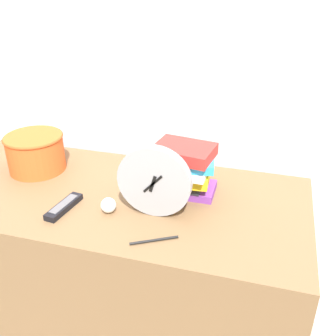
# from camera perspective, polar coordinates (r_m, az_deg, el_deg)

# --- Properties ---
(wall_back) EXTENTS (6.00, 0.04, 2.40)m
(wall_back) POSITION_cam_1_polar(r_m,az_deg,el_deg) (1.56, -3.54, 16.89)
(wall_back) COLOR silver
(wall_back) RESTS_ON ground_plane
(desk) EXTENTS (1.34, 0.61, 0.77)m
(desk) POSITION_cam_1_polar(r_m,az_deg,el_deg) (1.62, -7.12, -15.43)
(desk) COLOR brown
(desk) RESTS_ON ground_plane
(desk_clock) EXTENTS (0.24, 0.03, 0.24)m
(desk_clock) POSITION_cam_1_polar(r_m,az_deg,el_deg) (1.21, -2.01, -1.99)
(desk_clock) COLOR #99999E
(desk_clock) RESTS_ON desk
(book_stack) EXTENTS (0.24, 0.21, 0.19)m
(book_stack) POSITION_cam_1_polar(r_m,az_deg,el_deg) (1.34, 1.94, -0.07)
(book_stack) COLOR #7A3899
(book_stack) RESTS_ON desk
(basket) EXTENTS (0.22, 0.22, 0.14)m
(basket) POSITION_cam_1_polar(r_m,az_deg,el_deg) (1.59, -18.68, 2.30)
(basket) COLOR #E05623
(basket) RESTS_ON desk
(tv_remote) EXTENTS (0.06, 0.16, 0.02)m
(tv_remote) POSITION_cam_1_polar(r_m,az_deg,el_deg) (1.33, -14.87, -5.43)
(tv_remote) COLOR black
(tv_remote) RESTS_ON desk
(crumpled_paper_ball) EXTENTS (0.05, 0.05, 0.05)m
(crumpled_paper_ball) POSITION_cam_1_polar(r_m,az_deg,el_deg) (1.28, -8.64, -5.37)
(crumpled_paper_ball) COLOR white
(crumpled_paper_ball) RESTS_ON desk
(pen) EXTENTS (0.13, 0.08, 0.01)m
(pen) POSITION_cam_1_polar(r_m,az_deg,el_deg) (1.16, -2.03, -10.44)
(pen) COLOR black
(pen) RESTS_ON desk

